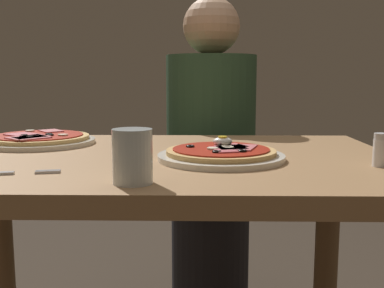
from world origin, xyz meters
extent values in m
cube|color=#9E754C|center=(0.00, 0.00, 0.71)|extent=(1.11, 0.73, 0.04)
cylinder|color=brown|center=(-0.50, 0.30, 0.34)|extent=(0.07, 0.07, 0.69)
cylinder|color=brown|center=(0.50, 0.30, 0.34)|extent=(0.07, 0.07, 0.69)
cylinder|color=silver|center=(0.16, -0.06, 0.73)|extent=(0.27, 0.27, 0.01)
cylinder|color=tan|center=(0.16, -0.06, 0.74)|extent=(0.24, 0.24, 0.01)
cylinder|color=#A82314|center=(0.16, -0.06, 0.75)|extent=(0.21, 0.21, 0.00)
torus|color=black|center=(0.15, -0.12, 0.75)|extent=(0.02, 0.02, 0.00)
torus|color=black|center=(0.20, -0.10, 0.75)|extent=(0.02, 0.02, 0.00)
torus|color=black|center=(0.09, -0.04, 0.75)|extent=(0.02, 0.02, 0.00)
cube|color=#D16B70|center=(0.21, -0.05, 0.75)|extent=(0.07, 0.09, 0.00)
cube|color=#C65B66|center=(0.16, -0.08, 0.75)|extent=(0.06, 0.09, 0.00)
cube|color=#D16B70|center=(0.18, -0.06, 0.75)|extent=(0.07, 0.08, 0.00)
cube|color=#D16B70|center=(0.18, -0.04, 0.75)|extent=(0.08, 0.08, 0.00)
cylinder|color=beige|center=(0.16, -0.01, 0.75)|extent=(0.02, 0.02, 0.00)
cylinder|color=beige|center=(0.17, -0.05, 0.75)|extent=(0.02, 0.02, 0.00)
cylinder|color=beige|center=(0.17, -0.06, 0.75)|extent=(0.02, 0.02, 0.00)
cylinder|color=beige|center=(0.14, -0.07, 0.75)|extent=(0.02, 0.02, 0.00)
ellipsoid|color=white|center=(0.16, -0.02, 0.76)|extent=(0.04, 0.03, 0.02)
cylinder|color=yellow|center=(0.16, -0.02, 0.77)|extent=(0.02, 0.02, 0.00)
cylinder|color=silver|center=(-0.32, 0.17, 0.73)|extent=(0.30, 0.30, 0.01)
cylinder|color=#DBB26B|center=(-0.32, 0.17, 0.74)|extent=(0.26, 0.26, 0.01)
cylinder|color=#A82314|center=(-0.32, 0.17, 0.75)|extent=(0.23, 0.23, 0.00)
torus|color=black|center=(-0.34, 0.14, 0.75)|extent=(0.02, 0.02, 0.00)
torus|color=black|center=(-0.29, 0.17, 0.75)|extent=(0.02, 0.02, 0.00)
torus|color=black|center=(-0.28, 0.15, 0.75)|extent=(0.02, 0.02, 0.00)
torus|color=black|center=(-0.32, 0.11, 0.75)|extent=(0.02, 0.02, 0.00)
cube|color=#D16B70|center=(-0.31, 0.24, 0.75)|extent=(0.08, 0.08, 0.00)
cube|color=#C65B66|center=(-0.35, 0.16, 0.75)|extent=(0.11, 0.11, 0.00)
cube|color=#D16B70|center=(-0.31, 0.10, 0.75)|extent=(0.10, 0.10, 0.00)
cube|color=#D16B70|center=(-0.32, 0.11, 0.75)|extent=(0.11, 0.11, 0.00)
cylinder|color=beige|center=(-0.25, 0.15, 0.75)|extent=(0.03, 0.03, 0.00)
cylinder|color=beige|center=(-0.37, 0.24, 0.75)|extent=(0.03, 0.03, 0.00)
cylinder|color=silver|center=(0.00, -0.28, 0.77)|extent=(0.07, 0.07, 0.09)
cylinder|color=silver|center=(0.00, -0.28, 0.75)|extent=(0.06, 0.06, 0.05)
cube|color=silver|center=(-0.17, -0.21, 0.73)|extent=(0.04, 0.01, 0.00)
cube|color=silver|center=(-0.17, -0.21, 0.73)|extent=(0.04, 0.01, 0.00)
cube|color=silver|center=(-0.17, -0.20, 0.73)|extent=(0.04, 0.01, 0.00)
cube|color=silver|center=(-0.17, -0.20, 0.73)|extent=(0.04, 0.01, 0.00)
cylinder|color=white|center=(0.47, -0.13, 0.76)|extent=(0.03, 0.03, 0.05)
cylinder|color=silver|center=(0.47, -0.13, 0.79)|extent=(0.03, 0.03, 0.01)
cylinder|color=black|center=(0.15, 0.62, 0.23)|extent=(0.29, 0.29, 0.46)
cylinder|color=#2D4C33|center=(0.15, 0.62, 0.72)|extent=(0.32, 0.32, 0.52)
sphere|color=tan|center=(0.15, 0.62, 1.08)|extent=(0.20, 0.20, 0.20)
camera|label=1|loc=(0.11, -1.05, 0.91)|focal=43.53mm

